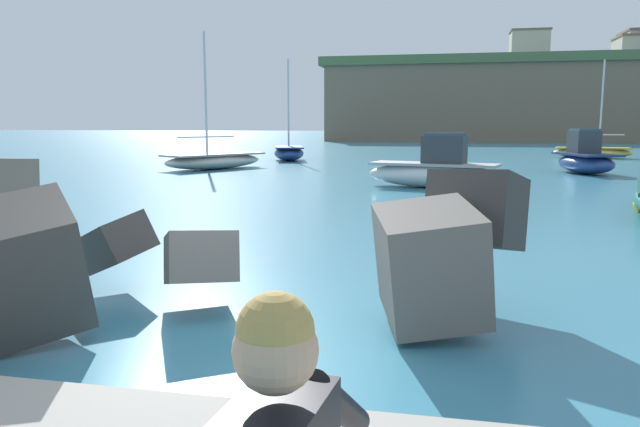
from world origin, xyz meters
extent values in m
plane|color=teal|center=(0.00, 0.00, 0.00)|extent=(400.00, 400.00, 0.00)
cube|color=#3D3A38|center=(-2.22, 1.57, 0.73)|extent=(1.28, 1.09, 0.99)
cube|color=#605B56|center=(-0.72, 1.02, 0.69)|extent=(1.30, 1.45, 0.92)
cube|color=#605B56|center=(2.20, 0.78, 0.81)|extent=(1.47, 1.70, 1.51)
cube|color=#3D3A38|center=(-2.10, -0.55, 0.87)|extent=(1.71, 1.96, 1.75)
cube|color=#3D3A38|center=(2.77, 2.01, 1.27)|extent=(1.41, 1.44, 1.17)
sphere|color=tan|center=(1.94, -4.79, 1.87)|extent=(0.21, 0.21, 0.21)
sphere|color=tan|center=(1.94, -4.79, 1.92)|extent=(0.19, 0.19, 0.19)
cylinder|color=black|center=(2.03, -4.42, 1.56)|extent=(0.14, 0.53, 0.41)
ellipsoid|color=#EAC64C|center=(12.68, 39.71, 0.37)|extent=(5.40, 2.31, 0.74)
cube|color=#AF9539|center=(12.68, 39.71, 0.70)|extent=(4.97, 2.12, 0.10)
cylinder|color=silver|center=(13.08, 39.67, 3.77)|extent=(0.12, 0.12, 6.05)
cylinder|color=silver|center=(13.08, 39.67, 1.64)|extent=(3.14, 0.42, 0.08)
ellipsoid|color=navy|center=(-7.71, 32.79, 0.46)|extent=(3.09, 4.80, 0.91)
cube|color=navy|center=(-7.71, 32.79, 0.87)|extent=(2.85, 4.42, 0.10)
cylinder|color=silver|center=(-7.81, 33.11, 3.76)|extent=(0.12, 0.12, 5.70)
cylinder|color=silver|center=(-7.81, 33.11, 1.81)|extent=(0.82, 2.58, 0.08)
ellipsoid|color=navy|center=(9.14, 25.26, 0.49)|extent=(2.94, 4.42, 0.98)
cube|color=navy|center=(9.14, 25.26, 0.94)|extent=(2.71, 4.06, 0.10)
cube|color=#33383D|center=(9.06, 25.56, 1.51)|extent=(1.45, 1.48, 1.07)
cube|color=#334C5B|center=(9.06, 25.56, 2.11)|extent=(1.31, 1.33, 0.12)
ellipsoid|color=beige|center=(-9.71, 24.50, 0.41)|extent=(4.96, 6.32, 0.82)
cube|color=#9C9991|center=(-9.71, 24.50, 0.78)|extent=(4.56, 5.81, 0.10)
cylinder|color=silver|center=(-9.95, 24.11, 3.97)|extent=(0.12, 0.12, 6.30)
cylinder|color=silver|center=(-9.95, 24.11, 1.72)|extent=(1.94, 3.17, 0.08)
ellipsoid|color=white|center=(1.98, 17.10, 0.46)|extent=(5.40, 2.79, 0.93)
cube|color=#ACACAC|center=(1.98, 17.10, 0.89)|extent=(4.96, 2.56, 0.10)
cube|color=#33383D|center=(2.36, 17.00, 1.45)|extent=(1.73, 1.30, 1.03)
cube|color=#334C5B|center=(2.36, 17.00, 2.02)|extent=(1.56, 1.17, 0.12)
sphere|color=silver|center=(2.28, 28.18, 0.22)|extent=(0.44, 0.44, 0.44)
cube|color=#756651|center=(24.25, 91.95, 5.05)|extent=(75.85, 33.44, 10.11)
cube|color=#4C6B42|center=(24.25, 91.95, 10.71)|extent=(77.37, 34.11, 1.20)
cube|color=#B2ADA3|center=(15.74, 101.26, 14.34)|extent=(6.00, 4.39, 6.07)
cube|color=#66564C|center=(15.74, 101.26, 17.53)|extent=(6.30, 4.61, 0.30)
cube|color=#B2ADA3|center=(29.74, 94.70, 13.21)|extent=(4.47, 6.20, 3.81)
cube|color=#66564C|center=(29.74, 94.70, 15.27)|extent=(4.70, 6.50, 0.30)
camera|label=1|loc=(2.32, -6.12, 2.41)|focal=33.87mm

